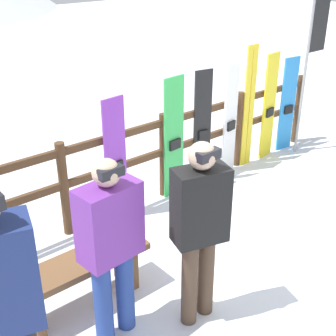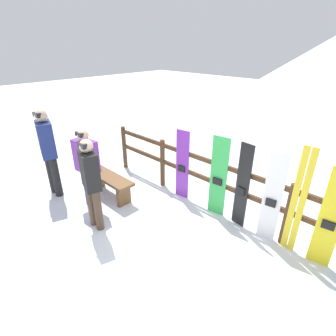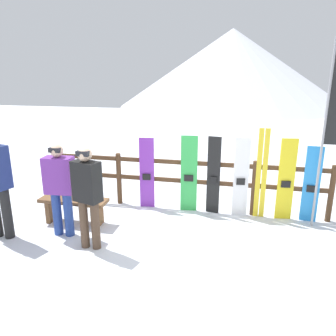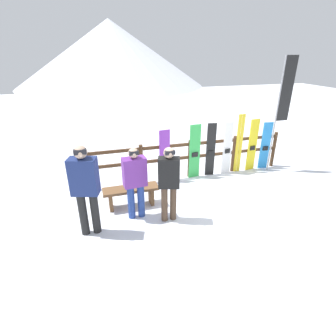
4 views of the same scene
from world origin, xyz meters
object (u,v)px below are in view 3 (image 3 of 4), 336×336
(snowboard_green, at_px, (189,174))
(snowboard_blue, at_px, (311,185))
(snowboard_black_stripe, at_px, (213,176))
(bench, at_px, (74,205))
(snowboard_white, at_px, (241,178))
(rental_flag, at_px, (334,112))
(person_black, at_px, (87,191))
(ski_pair_yellow, at_px, (261,174))
(snowboard_purple, at_px, (147,173))
(snowboard_yellow, at_px, (286,180))
(person_purple, at_px, (60,185))

(snowboard_green, distance_m, snowboard_blue, 2.20)
(snowboard_black_stripe, relative_size, snowboard_blue, 1.07)
(bench, relative_size, snowboard_white, 0.81)
(snowboard_green, relative_size, snowboard_white, 1.00)
(snowboard_black_stripe, distance_m, rental_flag, 2.28)
(person_black, bearing_deg, snowboard_white, 38.30)
(bench, distance_m, snowboard_green, 2.19)
(ski_pair_yellow, bearing_deg, snowboard_white, -179.45)
(snowboard_purple, bearing_deg, rental_flag, -3.47)
(snowboard_purple, relative_size, ski_pair_yellow, 0.84)
(snowboard_purple, distance_m, snowboard_green, 0.84)
(snowboard_purple, distance_m, snowboard_white, 1.81)
(snowboard_white, relative_size, snowboard_blue, 1.07)
(snowboard_black_stripe, bearing_deg, snowboard_yellow, 0.00)
(person_purple, bearing_deg, rental_flag, 16.65)
(bench, xyz_separation_m, snowboard_blue, (4.10, 1.01, 0.35))
(snowboard_black_stripe, height_order, snowboard_white, snowboard_white)
(ski_pair_yellow, relative_size, snowboard_yellow, 1.11)
(snowboard_green, distance_m, ski_pair_yellow, 1.33)
(snowboard_purple, distance_m, rental_flag, 3.45)
(snowboard_green, distance_m, snowboard_white, 0.97)
(snowboard_white, distance_m, rental_flag, 1.88)
(snowboard_yellow, xyz_separation_m, snowboard_blue, (0.43, -0.00, -0.06))
(person_black, distance_m, snowboard_black_stripe, 2.45)
(person_black, height_order, snowboard_green, person_black)
(person_black, xyz_separation_m, rental_flag, (3.60, 1.55, 1.07))
(snowboard_purple, xyz_separation_m, snowboard_yellow, (2.60, 0.00, 0.05))
(bench, bearing_deg, snowboard_purple, 43.62)
(person_purple, xyz_separation_m, rental_flag, (4.22, 1.26, 1.12))
(person_black, bearing_deg, ski_pair_yellow, 34.26)
(person_purple, bearing_deg, ski_pair_yellow, 24.58)
(person_black, relative_size, snowboard_green, 1.07)
(snowboard_purple, distance_m, snowboard_yellow, 2.60)
(snowboard_green, relative_size, ski_pair_yellow, 0.89)
(snowboard_black_stripe, relative_size, snowboard_yellow, 0.99)
(snowboard_purple, bearing_deg, snowboard_green, 0.00)
(snowboard_purple, relative_size, snowboard_blue, 1.01)
(snowboard_purple, bearing_deg, ski_pair_yellow, 0.09)
(snowboard_blue, bearing_deg, bench, -166.13)
(snowboard_black_stripe, bearing_deg, snowboard_purple, -180.00)
(person_black, bearing_deg, person_purple, 154.86)
(snowboard_green, bearing_deg, snowboard_blue, -0.00)
(rental_flag, bearing_deg, snowboard_yellow, 161.87)
(person_black, xyz_separation_m, snowboard_green, (1.24, 1.75, -0.18))
(bench, bearing_deg, snowboard_white, 19.41)
(person_purple, distance_m, snowboard_green, 2.36)
(snowboard_white, relative_size, snowboard_yellow, 0.99)
(bench, height_order, snowboard_blue, snowboard_blue)
(snowboard_black_stripe, relative_size, rental_flag, 0.48)
(ski_pair_yellow, bearing_deg, snowboard_purple, -179.91)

